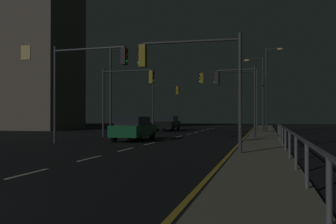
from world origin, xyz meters
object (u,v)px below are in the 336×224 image
traffic_light_far_left (191,69)px  traffic_light_near_right (236,88)px  car_oncoming (168,123)px  traffic_light_near_left (164,98)px  street_lamp_median (113,83)px  traffic_light_mid_left (85,73)px  street_lamp_corner (260,87)px  traffic_light_far_center (125,88)px  street_lamp_across_street (269,82)px  traffic_light_far_right (232,87)px  car (134,128)px

traffic_light_far_left → traffic_light_near_right: bearing=85.0°
traffic_light_near_right → car_oncoming: bearing=122.5°
traffic_light_near_right → traffic_light_near_left: size_ratio=0.94×
street_lamp_median → traffic_light_near_right: bearing=-11.8°
traffic_light_far_left → traffic_light_mid_left: bearing=146.6°
traffic_light_far_left → traffic_light_near_left: size_ratio=0.92×
traffic_light_near_right → traffic_light_mid_left: (-8.06, -7.01, 0.47)m
street_lamp_corner → car_oncoming: bearing=168.3°
traffic_light_far_center → traffic_light_far_left: bearing=-58.6°
traffic_light_mid_left → street_lamp_across_street: (10.34, 16.56, 0.68)m
traffic_light_far_right → street_lamp_across_street: street_lamp_across_street is taller
traffic_light_near_left → street_lamp_median: 13.35m
street_lamp_across_street → street_lamp_corner: street_lamp_across_street is taller
traffic_light_far_center → street_lamp_median: bearing=133.2°
street_lamp_across_street → car_oncoming: bearing=163.3°
street_lamp_median → traffic_light_mid_left: bearing=-78.0°
traffic_light_mid_left → street_lamp_median: 9.31m
traffic_light_far_right → street_lamp_across_street: size_ratio=0.73×
car_oncoming → traffic_light_near_right: bearing=-57.5°
car → car_oncoming: same height
traffic_light_near_right → street_lamp_across_street: size_ratio=0.64×
car → traffic_light_near_right: bearing=30.1°
traffic_light_far_left → street_lamp_median: bearing=123.1°
car_oncoming → street_lamp_corner: (9.54, -1.97, 3.55)m
car_oncoming → traffic_light_mid_left: bearing=-90.0°
traffic_light_far_left → traffic_light_near_left: (-8.15, 27.07, 0.09)m
car → street_lamp_corner: street_lamp_corner is taller
car → traffic_light_far_center: (-2.02, 3.94, 2.90)m
traffic_light_near_left → traffic_light_far_center: bearing=-86.7°
traffic_light_near_right → car: bearing=-149.9°
traffic_light_near_right → traffic_light_far_right: bearing=97.0°
traffic_light_near_right → street_lamp_corner: size_ratio=0.70×
car → car_oncoming: 16.40m
car_oncoming → car: bearing=-83.8°
traffic_light_near_left → street_lamp_median: size_ratio=0.74×
traffic_light_near_left → traffic_light_far_right: traffic_light_far_right is taller
car_oncoming → street_lamp_median: street_lamp_median is taller
traffic_light_near_left → traffic_light_mid_left: (1.12, -22.42, 0.39)m
traffic_light_near_right → traffic_light_far_center: 8.31m
traffic_light_far_right → street_lamp_across_street: bearing=25.4°
traffic_light_near_right → street_lamp_corner: 10.82m
car → traffic_light_far_left: (5.27, -8.01, 2.75)m
traffic_light_far_center → traffic_light_mid_left: bearing=-88.1°
street_lamp_corner → traffic_light_far_right: bearing=-132.4°
traffic_light_near_right → street_lamp_across_street: (2.28, 9.55, 1.15)m
car → street_lamp_median: size_ratio=0.62×
traffic_light_far_center → street_lamp_across_street: size_ratio=0.68×
traffic_light_near_left → street_lamp_across_street: street_lamp_across_street is taller
street_lamp_corner → street_lamp_median: bearing=-143.2°
street_lamp_median → traffic_light_far_center: bearing=-46.8°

